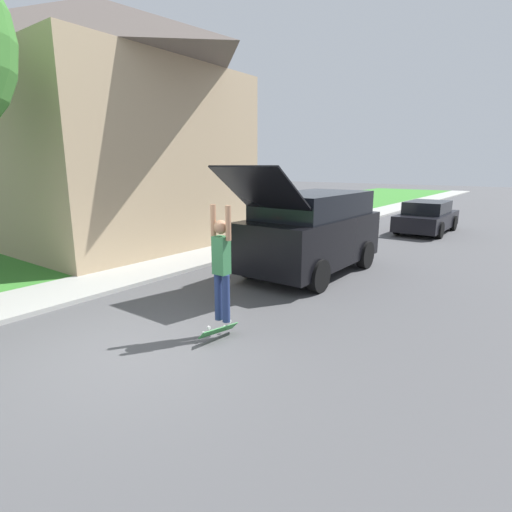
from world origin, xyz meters
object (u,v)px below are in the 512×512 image
car_down_street (427,217)px  skateboard (218,330)px  suv_parked (312,231)px  skateboarder (221,263)px

car_down_street → skateboard: bearing=-89.2°
suv_parked → skateboarder: suv_parked is taller
suv_parked → skateboarder: bearing=-79.5°
suv_parked → car_down_street: 8.94m
car_down_street → skateboarder: skateboarder is taller
car_down_street → skateboarder: 13.43m
skateboarder → skateboard: skateboarder is taller
car_down_street → skateboarder: (0.15, -13.41, 0.63)m
skateboard → car_down_street: bearing=90.8°
suv_parked → skateboarder: 4.59m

